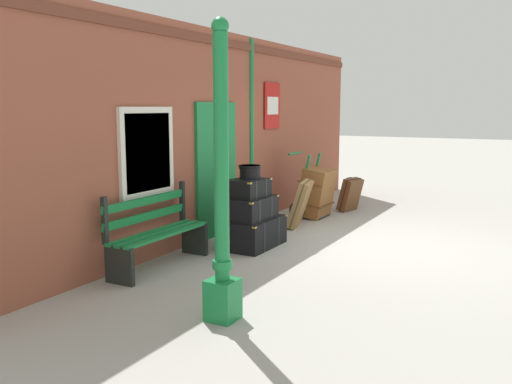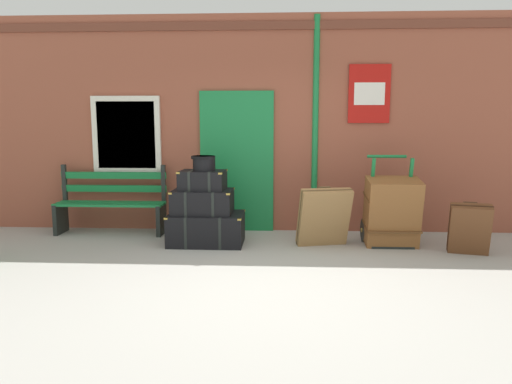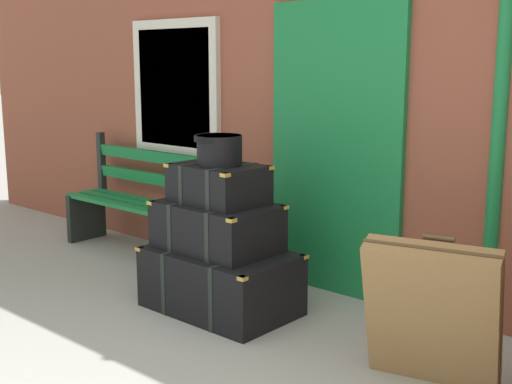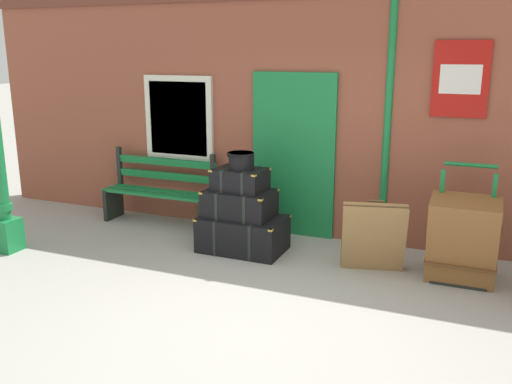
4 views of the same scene
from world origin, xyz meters
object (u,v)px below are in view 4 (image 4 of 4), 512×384
object	(u,v)px
round_hatbox	(241,160)
large_brown_trunk	(463,240)
platform_bench	(160,192)
suitcase_charcoal	(374,237)
steamer_trunk_middle	(240,203)
porters_trolley	(462,252)
steamer_trunk_base	(243,234)
steamer_trunk_top	(240,179)

from	to	relation	value
round_hatbox	large_brown_trunk	xyz separation A→B (m)	(2.51, -0.02, -0.65)
platform_bench	suitcase_charcoal	distance (m)	3.16
platform_bench	steamer_trunk_middle	bearing A→B (deg)	-20.33
suitcase_charcoal	round_hatbox	bearing A→B (deg)	176.81
porters_trolley	large_brown_trunk	size ratio (longest dim) A/B	1.27
porters_trolley	large_brown_trunk	bearing A→B (deg)	-90.00
platform_bench	large_brown_trunk	world-z (taller)	platform_bench
steamer_trunk_base	round_hatbox	bearing A→B (deg)	134.37
steamer_trunk_middle	suitcase_charcoal	world-z (taller)	suitcase_charcoal
porters_trolley	suitcase_charcoal	world-z (taller)	porters_trolley
porters_trolley	platform_bench	bearing A→B (deg)	174.48
steamer_trunk_middle	large_brown_trunk	xyz separation A→B (m)	(2.53, -0.02, -0.11)
steamer_trunk_base	porters_trolley	size ratio (longest dim) A/B	0.85
round_hatbox	porters_trolley	world-z (taller)	round_hatbox
platform_bench	porters_trolley	world-z (taller)	porters_trolley
steamer_trunk_base	platform_bench	bearing A→B (deg)	159.57
steamer_trunk_top	large_brown_trunk	size ratio (longest dim) A/B	0.68
round_hatbox	porters_trolley	distance (m)	2.65
steamer_trunk_top	suitcase_charcoal	size ratio (longest dim) A/B	0.78
steamer_trunk_base	suitcase_charcoal	distance (m)	1.59
steamer_trunk_base	porters_trolley	bearing A→B (deg)	4.07
large_brown_trunk	suitcase_charcoal	bearing A→B (deg)	-175.88
round_hatbox	large_brown_trunk	world-z (taller)	round_hatbox
platform_bench	large_brown_trunk	xyz separation A→B (m)	(3.99, -0.56, 0.02)
platform_bench	steamer_trunk_top	bearing A→B (deg)	-19.65
round_hatbox	large_brown_trunk	bearing A→B (deg)	-0.56
steamer_trunk_base	steamer_trunk_middle	world-z (taller)	steamer_trunk_middle
steamer_trunk_base	porters_trolley	xyz separation A→B (m)	(2.48, 0.18, 0.06)
round_hatbox	suitcase_charcoal	distance (m)	1.76
steamer_trunk_top	suitcase_charcoal	bearing A→B (deg)	-3.67
steamer_trunk_top	large_brown_trunk	world-z (taller)	steamer_trunk_top
steamer_trunk_top	round_hatbox	bearing A→B (deg)	-32.67
platform_bench	large_brown_trunk	distance (m)	4.03
round_hatbox	porters_trolley	xyz separation A→B (m)	(2.51, 0.15, -0.84)
large_brown_trunk	steamer_trunk_base	bearing A→B (deg)	-179.98
platform_bench	round_hatbox	distance (m)	1.72
steamer_trunk_middle	round_hatbox	bearing A→B (deg)	9.58
steamer_trunk_base	round_hatbox	distance (m)	0.91
suitcase_charcoal	steamer_trunk_base	bearing A→B (deg)	177.67
suitcase_charcoal	porters_trolley	bearing A→B (deg)	14.96
steamer_trunk_base	porters_trolley	world-z (taller)	porters_trolley
steamer_trunk_middle	suitcase_charcoal	xyz separation A→B (m)	(1.63, -0.09, -0.18)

